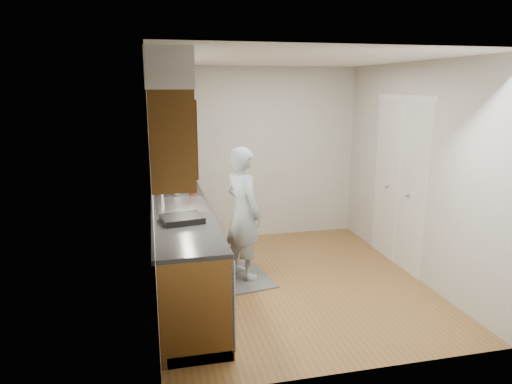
{
  "coord_description": "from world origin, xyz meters",
  "views": [
    {
      "loc": [
        -1.48,
        -4.72,
        2.23
      ],
      "look_at": [
        -0.35,
        0.25,
        1.04
      ],
      "focal_mm": 32.0,
      "sensor_mm": 36.0,
      "label": 1
    }
  ],
  "objects_px": {
    "soap_bottle_a": "(177,185)",
    "soda_can": "(192,188)",
    "soap_bottle_b": "(179,183)",
    "person": "(243,204)",
    "dish_rack": "(182,219)",
    "steel_can": "(191,188)"
  },
  "relations": [
    {
      "from": "soap_bottle_a",
      "to": "soda_can",
      "type": "relative_size",
      "value": 1.85
    },
    {
      "from": "soap_bottle_b",
      "to": "soda_can",
      "type": "height_order",
      "value": "soap_bottle_b"
    },
    {
      "from": "soap_bottle_a",
      "to": "dish_rack",
      "type": "xyz_separation_m",
      "value": [
        -0.02,
        -1.17,
        -0.09
      ]
    },
    {
      "from": "soap_bottle_a",
      "to": "soap_bottle_b",
      "type": "height_order",
      "value": "soap_bottle_a"
    },
    {
      "from": "person",
      "to": "soap_bottle_b",
      "type": "xyz_separation_m",
      "value": [
        -0.69,
        0.64,
        0.15
      ]
    },
    {
      "from": "person",
      "to": "soda_can",
      "type": "height_order",
      "value": "person"
    },
    {
      "from": "person",
      "to": "soap_bottle_a",
      "type": "distance_m",
      "value": 0.88
    },
    {
      "from": "person",
      "to": "soap_bottle_b",
      "type": "bearing_deg",
      "value": 22.84
    },
    {
      "from": "soda_can",
      "to": "steel_can",
      "type": "relative_size",
      "value": 1.16
    },
    {
      "from": "soda_can",
      "to": "dish_rack",
      "type": "xyz_separation_m",
      "value": [
        -0.21,
        -1.19,
        -0.04
      ]
    },
    {
      "from": "soda_can",
      "to": "dish_rack",
      "type": "height_order",
      "value": "soda_can"
    },
    {
      "from": "soap_bottle_b",
      "to": "dish_rack",
      "type": "distance_m",
      "value": 1.34
    },
    {
      "from": "steel_can",
      "to": "soda_can",
      "type": "bearing_deg",
      "value": -76.52
    },
    {
      "from": "soap_bottle_a",
      "to": "soap_bottle_b",
      "type": "xyz_separation_m",
      "value": [
        0.04,
        0.17,
        -0.02
      ]
    },
    {
      "from": "person",
      "to": "dish_rack",
      "type": "bearing_deg",
      "value": 108.88
    },
    {
      "from": "soap_bottle_a",
      "to": "soda_can",
      "type": "bearing_deg",
      "value": 5.41
    },
    {
      "from": "soda_can",
      "to": "steel_can",
      "type": "distance_m",
      "value": 0.06
    },
    {
      "from": "soap_bottle_a",
      "to": "soap_bottle_b",
      "type": "bearing_deg",
      "value": 77.85
    },
    {
      "from": "soap_bottle_b",
      "to": "dish_rack",
      "type": "bearing_deg",
      "value": -92.22
    },
    {
      "from": "soap_bottle_b",
      "to": "steel_can",
      "type": "bearing_deg",
      "value": -33.56
    },
    {
      "from": "soap_bottle_a",
      "to": "dish_rack",
      "type": "height_order",
      "value": "soap_bottle_a"
    },
    {
      "from": "soap_bottle_a",
      "to": "steel_can",
      "type": "xyz_separation_m",
      "value": [
        0.18,
        0.07,
        -0.07
      ]
    }
  ]
}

